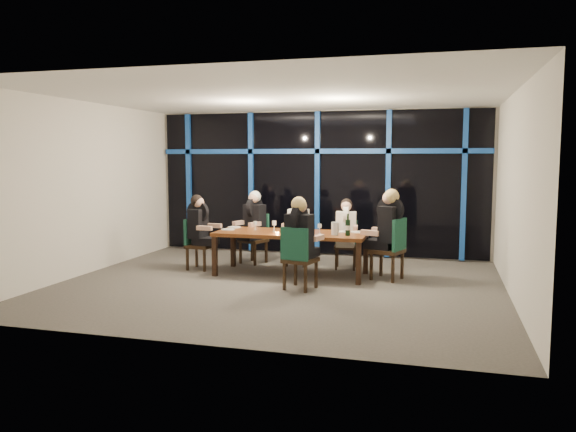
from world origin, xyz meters
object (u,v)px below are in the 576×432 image
Objects in this scene: chair_end_left at (196,241)px; chair_far_left at (256,235)px; chair_near_mid at (298,255)px; wine_bottle at (348,227)px; dining_table at (291,236)px; chair_far_right at (346,242)px; chair_end_right at (392,246)px; diner_far_right at (346,223)px; chair_far_mid at (299,239)px; diner_far_mid at (298,221)px; diner_end_right at (388,221)px; diner_end_left at (200,221)px; diner_far_left at (253,216)px; water_pitcher at (335,229)px; diner_near_mid at (300,229)px.

chair_far_left is at bearing -39.70° from chair_end_left.
wine_bottle reaches higher than chair_near_mid.
chair_near_mid reaches higher than dining_table.
chair_end_right reaches higher than chair_far_right.
chair_near_mid is 1.15× the size of diner_far_right.
chair_far_right is 1.13m from wine_bottle.
chair_far_mid is 1.62m from wine_bottle.
diner_end_right is at bearing -22.09° from diner_far_mid.
dining_table is at bearing -87.28° from diner_end_left.
diner_end_right is at bearing 3.14° from diner_far_left.
chair_end_right is 1.12× the size of diner_far_left.
chair_far_right is 1.01× the size of diner_far_mid.
chair_near_mid is (-1.33, -1.11, -0.03)m from chair_end_right.
chair_far_mid is 1.04× the size of diner_far_right.
diner_end_left is (-0.77, -0.90, 0.36)m from chair_far_left.
water_pitcher is (-0.22, 0.01, -0.03)m from wine_bottle.
diner_end_left reaches higher than diner_far_mid.
chair_far_left is 2.39m from diner_near_mid.
diner_far_left is (-0.03, -0.08, 0.38)m from chair_far_left.
chair_far_mid is 1.93m from chair_end_left.
chair_end_left is 2.85m from wine_bottle.
chair_near_mid is 1.14m from wine_bottle.
diner_far_right is at bearing -7.02° from chair_far_mid.
diner_near_mid is (2.22, -1.02, 0.42)m from chair_end_left.
chair_far_left is 0.94× the size of diner_end_right.
diner_far_mid is at bearing -61.17° from diner_near_mid.
diner_far_left reaches higher than chair_near_mid.
diner_far_left is at bearing -87.94° from diner_end_right.
diner_end_right reaches higher than dining_table.
wine_bottle is at bearing -49.77° from diner_end_right.
chair_far_mid is 2.04m from diner_near_mid.
diner_far_mid is (-1.83, 0.82, 0.28)m from chair_end_right.
diner_near_mid is (-0.40, -1.85, 0.45)m from chair_far_right.
dining_table is 3.04× the size of diner_far_right.
diner_far_left is at bearing -177.10° from diner_far_mid.
diner_end_right is (1.64, 0.08, 0.31)m from dining_table.
diner_end_right reaches higher than chair_far_right.
diner_far_mid is at bearing -95.76° from diner_end_right.
wine_bottle is at bearing -9.60° from chair_far_left.
diner_near_mid reaches higher than diner_far_right.
chair_end_left is 2.46m from chair_near_mid.
diner_near_mid is (0.52, -1.85, 0.08)m from diner_far_mid.
diner_end_right is at bearing 1.45° from chair_far_left.
water_pitcher is (0.40, 0.90, 0.31)m from chair_near_mid.
diner_far_left is 0.88m from diner_far_mid.
chair_near_mid is 1.04m from water_pitcher.
chair_near_mid is at bearing -113.51° from diner_end_left.
diner_end_right reaches higher than chair_far_left.
chair_near_mid reaches higher than chair_far_right.
chair_end_right is 1.03× the size of diner_end_right.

